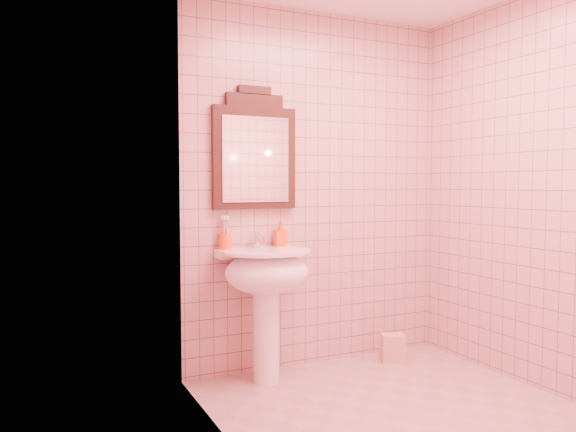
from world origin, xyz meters
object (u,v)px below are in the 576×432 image
mirror (255,153)px  toothbrush_cup (225,241)px  pedestal_sink (267,281)px  towel (393,348)px  soap_dispenser (280,234)px

mirror → toothbrush_cup: bearing=-174.2°
mirror → pedestal_sink: bearing=-90.0°
pedestal_sink → mirror: (0.00, 0.20, 0.84)m
towel → soap_dispenser: bearing=167.7°
mirror → towel: (0.99, -0.21, -1.40)m
mirror → towel: size_ratio=4.05×
soap_dispenser → pedestal_sink: bearing=-130.3°
mirror → toothbrush_cup: mirror is taller
toothbrush_cup → soap_dispenser: bearing=-1.5°
soap_dispenser → towel: soap_dispenser is taller
toothbrush_cup → soap_dispenser: toothbrush_cup is taller
toothbrush_cup → towel: bearing=-8.9°
soap_dispenser → towel: bearing=-7.1°
pedestal_sink → towel: pedestal_sink is taller
pedestal_sink → towel: size_ratio=4.28×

